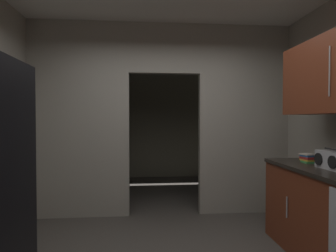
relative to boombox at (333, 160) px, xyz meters
name	(u,v)px	position (x,y,z in m)	size (l,w,h in m)	color
kitchen_partition	(162,113)	(-1.52, 1.62, 0.48)	(3.78, 0.12, 2.79)	#9E998C
adjoining_room_shell	(156,120)	(-1.51, 3.56, 0.39)	(3.78, 2.81, 2.79)	gray
boombox	(333,160)	(0.00, 0.00, 0.00)	(0.16, 0.35, 0.20)	#B2B2B7
book_stack	(308,158)	(0.00, 0.42, -0.03)	(0.15, 0.16, 0.10)	#388C47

